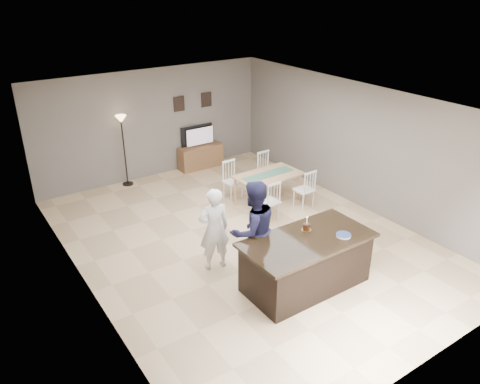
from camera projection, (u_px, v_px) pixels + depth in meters
floor at (243, 239)px, 9.16m from camera, size 8.00×8.00×0.00m
room_shell at (244, 159)px, 8.45m from camera, size 8.00×8.00×8.00m
kitchen_island at (306, 262)px, 7.62m from camera, size 2.15×1.10×0.90m
tv_console at (201, 157)px, 12.47m from camera, size 1.20×0.40×0.60m
television at (199, 136)px, 12.29m from camera, size 0.91×0.12×0.53m
tv_screen_glow at (200, 136)px, 12.23m from camera, size 0.78×0.00×0.78m
picture_frames at (193, 102)px, 11.99m from camera, size 1.10×0.02×0.38m
doorway at (143, 304)px, 5.38m from camera, size 0.00×2.10×2.65m
woman at (214, 229)px, 7.99m from camera, size 0.60×0.45×1.51m
man at (253, 231)px, 7.69m from camera, size 0.88×0.69×1.76m
birthday_cake at (307, 227)px, 7.66m from camera, size 0.16×0.16×0.25m
plate_stack at (344, 235)px, 7.48m from camera, size 0.24×0.24×0.04m
dining_table at (268, 179)px, 10.41m from camera, size 1.50×1.70×0.89m
floor_lamp at (122, 132)px, 10.99m from camera, size 0.26×0.26×1.75m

